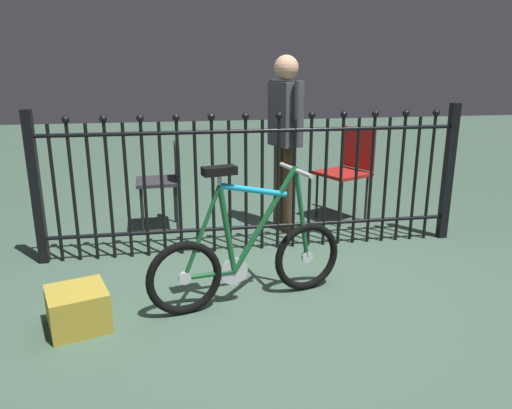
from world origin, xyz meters
The scene contains 7 objects.
ground_plane centered at (0.00, 0.00, 0.00)m, with size 20.00×20.00×0.00m, color #435F4D.
iron_fence centered at (-0.04, 0.82, 0.59)m, with size 3.38×0.07×1.16m.
bicycle centered at (-0.20, -0.08, 0.30)m, with size 1.29×0.45×0.90m.
chair_charcoal centered at (-0.72, 1.48, 0.49)m, with size 0.41×0.40×0.79m.
chair_red centered at (1.03, 1.49, 0.53)m, with size 0.56×0.56×0.88m.
person_visitor centered at (0.33, 1.27, 0.91)m, with size 0.27×0.45×1.54m.
display_crate centered at (-1.23, -0.24, 0.12)m, with size 0.32×0.32×0.24m, color #B29933.
Camera 1 is at (-0.65, -2.92, 1.49)m, focal length 34.42 mm.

